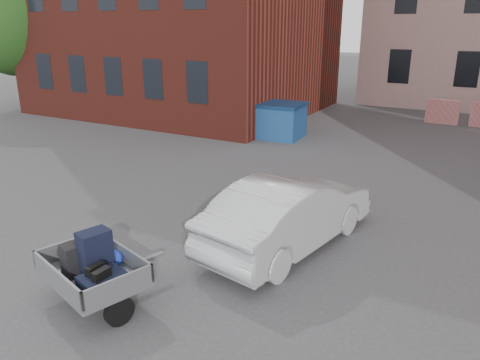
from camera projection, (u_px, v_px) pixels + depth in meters
The scene contains 5 objects.
ground at pixel (181, 261), 8.35m from camera, with size 120.00×120.00×0.00m, color #38383A.
far_building at pixel (134, 22), 34.49m from camera, with size 6.00×6.00×8.00m, color maroon.
trailer at pixel (92, 268), 6.91m from camera, with size 1.85×1.97×1.20m.
dumpster at pixel (263, 119), 17.37m from camera, with size 3.09×1.69×1.27m.
silver_car at pixel (289, 213), 8.74m from camera, with size 1.42×4.07×1.34m, color #ADB0B4.
Camera 1 is at (4.56, -5.98, 4.06)m, focal length 35.00 mm.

